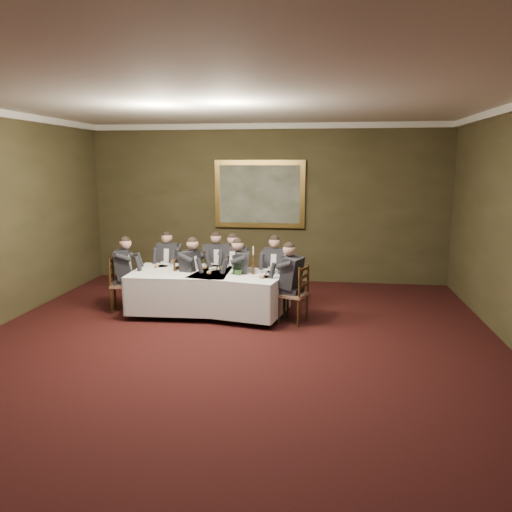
% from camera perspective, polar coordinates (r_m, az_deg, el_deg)
% --- Properties ---
extents(ground, '(10.00, 10.00, 0.00)m').
position_cam_1_polar(ground, '(6.80, -3.70, -12.36)').
color(ground, black).
rests_on(ground, ground).
extents(ceiling, '(8.00, 10.00, 0.10)m').
position_cam_1_polar(ceiling, '(6.32, -4.09, 18.31)').
color(ceiling, silver).
rests_on(ceiling, back_wall).
extents(back_wall, '(8.00, 0.10, 3.50)m').
position_cam_1_polar(back_wall, '(11.24, 1.23, 5.97)').
color(back_wall, '#333019').
rests_on(back_wall, ground).
extents(crown_molding, '(8.00, 10.00, 0.12)m').
position_cam_1_polar(crown_molding, '(6.31, -4.08, 17.77)').
color(crown_molding, white).
rests_on(crown_molding, back_wall).
extents(table_main, '(1.77, 1.48, 0.67)m').
position_cam_1_polar(table_main, '(8.69, -1.92, -4.09)').
color(table_main, black).
rests_on(table_main, ground).
extents(table_second, '(1.79, 1.39, 0.67)m').
position_cam_1_polar(table_second, '(9.04, -8.46, -3.62)').
color(table_second, black).
rests_on(table_second, ground).
extents(chair_main_backleft, '(0.47, 0.45, 1.00)m').
position_cam_1_polar(chair_main_backleft, '(9.59, -2.47, -3.71)').
color(chair_main_backleft, brown).
rests_on(chair_main_backleft, ground).
extents(diner_main_backleft, '(0.44, 0.51, 1.35)m').
position_cam_1_polar(diner_main_backleft, '(9.53, -2.50, -2.39)').
color(diner_main_backleft, black).
rests_on(diner_main_backleft, chair_main_backleft).
extents(chair_main_backright, '(0.52, 0.50, 1.00)m').
position_cam_1_polar(chair_main_backright, '(9.32, 2.27, -4.13)').
color(chair_main_backright, brown).
rests_on(chair_main_backright, ground).
extents(diner_main_backright, '(0.49, 0.55, 1.35)m').
position_cam_1_polar(diner_main_backright, '(9.25, 2.26, -2.78)').
color(diner_main_backright, black).
rests_on(diner_main_backright, chair_main_backright).
extents(chair_main_endleft, '(0.50, 0.52, 1.00)m').
position_cam_1_polar(chair_main_endleft, '(9.13, -7.65, -4.54)').
color(chair_main_endleft, brown).
rests_on(chair_main_endleft, ground).
extents(diner_main_endleft, '(0.55, 0.49, 1.35)m').
position_cam_1_polar(diner_main_endleft, '(9.06, -7.61, -3.15)').
color(diner_main_endleft, black).
rests_on(diner_main_endleft, chair_main_endleft).
extents(chair_main_endright, '(0.55, 0.56, 1.00)m').
position_cam_1_polar(chair_main_endright, '(8.43, 4.30, -5.74)').
color(chair_main_endright, brown).
rests_on(chair_main_endright, ground).
extents(diner_main_endright, '(0.59, 0.54, 1.35)m').
position_cam_1_polar(diner_main_endright, '(8.37, 4.25, -4.23)').
color(diner_main_endright, black).
rests_on(diner_main_endright, chair_main_endright).
extents(chair_sec_backleft, '(0.45, 0.43, 1.00)m').
position_cam_1_polar(chair_sec_backleft, '(10.03, -9.81, -3.22)').
color(chair_sec_backleft, brown).
rests_on(chair_sec_backleft, ground).
extents(diner_sec_backleft, '(0.43, 0.49, 1.35)m').
position_cam_1_polar(diner_sec_backleft, '(9.97, -9.87, -1.96)').
color(diner_sec_backleft, black).
rests_on(diner_sec_backleft, chair_sec_backleft).
extents(chair_sec_backright, '(0.54, 0.52, 1.00)m').
position_cam_1_polar(chair_sec_backright, '(9.83, -4.55, -3.38)').
color(chair_sec_backright, brown).
rests_on(chair_sec_backright, ground).
extents(diner_sec_backright, '(0.52, 0.57, 1.35)m').
position_cam_1_polar(diner_sec_backright, '(9.77, -4.57, -2.09)').
color(diner_sec_backright, black).
rests_on(diner_sec_backright, chair_sec_backright).
extents(chair_sec_endright, '(0.47, 0.49, 1.00)m').
position_cam_1_polar(chair_sec_endright, '(8.88, -1.49, -4.86)').
color(chair_sec_endright, brown).
rests_on(chair_sec_endright, ground).
extents(diner_sec_endright, '(0.53, 0.46, 1.35)m').
position_cam_1_polar(diner_sec_endright, '(8.83, -1.57, -3.43)').
color(diner_sec_endright, black).
rests_on(diner_sec_endright, chair_sec_endright).
extents(chair_sec_endleft, '(0.52, 0.53, 1.00)m').
position_cam_1_polar(chair_sec_endleft, '(9.40, -14.99, -4.36)').
color(chair_sec_endleft, brown).
rests_on(chair_sec_endleft, ground).
extents(diner_sec_endleft, '(0.57, 0.51, 1.35)m').
position_cam_1_polar(diner_sec_endleft, '(9.34, -14.99, -3.01)').
color(diner_sec_endleft, black).
rests_on(diner_sec_endleft, chair_sec_endleft).
extents(centerpiece, '(0.28, 0.26, 0.26)m').
position_cam_1_polar(centerpiece, '(8.52, -2.00, -1.30)').
color(centerpiece, '#2D5926').
rests_on(centerpiece, table_main).
extents(candlestick, '(0.07, 0.07, 0.51)m').
position_cam_1_polar(candlestick, '(8.54, -0.32, -0.90)').
color(candlestick, gold).
rests_on(candlestick, table_main).
extents(place_setting_table_main, '(0.33, 0.31, 0.14)m').
position_cam_1_polar(place_setting_table_main, '(9.07, -3.26, -1.23)').
color(place_setting_table_main, white).
rests_on(place_setting_table_main, table_main).
extents(place_setting_table_second, '(0.33, 0.31, 0.14)m').
position_cam_1_polar(place_setting_table_second, '(9.44, -10.40, -0.93)').
color(place_setting_table_second, white).
rests_on(place_setting_table_second, table_second).
extents(painting, '(2.01, 0.09, 1.50)m').
position_cam_1_polar(painting, '(11.18, 0.42, 7.08)').
color(painting, gold).
rests_on(painting, back_wall).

